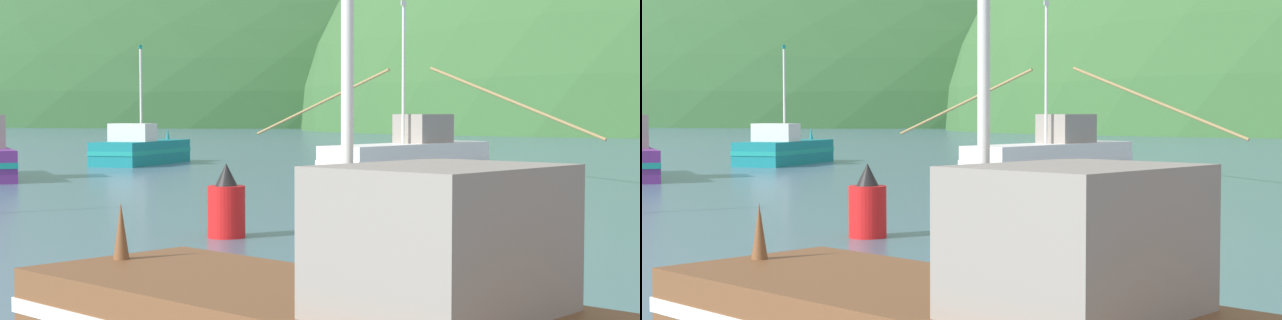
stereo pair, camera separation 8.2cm
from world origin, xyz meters
The scene contains 6 objects.
hill_far_center centered at (-92.71, 239.86, 0.00)m, with size 140.36×112.28×82.26m, color #2D562D.
hill_mid_left centered at (-129.15, 251.94, 0.00)m, with size 128.57×102.85×82.94m, color #2D562D.
hill_mid_right centered at (-74.57, 239.66, 0.00)m, with size 208.36×166.69×98.46m, color #2D562D.
fishing_boat_white centered at (-1.56, 38.92, 0.92)m, with size 15.50×9.87×7.32m.
fishing_boat_teal centered at (-17.37, 46.93, 0.75)m, with size 2.68×7.37×6.37m.
channel_buoy centered at (-2.56, 18.92, 0.68)m, with size 0.83×0.83×1.64m.
Camera 1 is at (4.69, -1.38, 2.75)m, focal length 54.89 mm.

